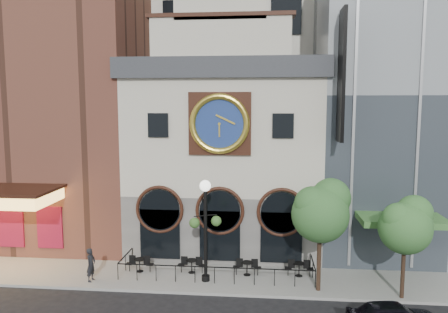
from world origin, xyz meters
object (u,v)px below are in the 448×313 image
bistro_1 (192,265)px  pedestrian (91,265)px  bistro_0 (140,264)px  lamppost (205,219)px  bistro_3 (299,268)px  bistro_2 (247,267)px  tree_right (406,224)px  tree_left (321,209)px

bistro_1 → pedestrian: 5.49m
bistro_0 → lamppost: (3.93, -0.91, 2.96)m
bistro_3 → bistro_2: bearing=-177.4°
bistro_0 → tree_right: (13.92, -2.00, 3.28)m
pedestrian → tree_left: tree_left is taller
lamppost → tree_left: bearing=-28.8°
bistro_2 → tree_left: size_ratio=0.27×
pedestrian → lamppost: lamppost is taller
tree_left → tree_right: bearing=-7.0°
pedestrian → lamppost: bearing=-76.8°
bistro_0 → pedestrian: pedestrian is taller
bistro_2 → bistro_1: bearing=179.3°
pedestrian → bistro_0: bearing=-48.1°
bistro_0 → lamppost: size_ratio=0.29×
bistro_2 → pedestrian: (-8.36, -1.61, 0.44)m
bistro_0 → lamppost: lamppost is taller
bistro_0 → pedestrian: 2.74m
bistro_2 → tree_right: bearing=-14.9°
bistro_1 → tree_left: tree_left is taller
bistro_2 → bistro_0: bearing=-179.2°
lamppost → tree_right: bearing=-29.4°
bistro_0 → tree_left: 10.71m
bistro_3 → lamppost: bearing=-167.5°
bistro_3 → tree_right: (4.91, -2.21, 3.28)m
bistro_1 → tree_left: 8.06m
bistro_0 → bistro_3: size_ratio=1.00×
bistro_2 → pedestrian: pedestrian is taller
bistro_2 → lamppost: (-2.20, -0.99, 2.96)m
lamppost → tree_left: tree_left is taller
bistro_0 → pedestrian: size_ratio=0.87×
bistro_3 → tree_left: bearing=-62.2°
bistro_2 → bistro_3: (2.88, 0.13, 0.00)m
bistro_3 → pedestrian: size_ratio=0.87×
bistro_1 → tree_left: (6.93, -1.62, 3.78)m
bistro_0 → pedestrian: (-2.23, -1.53, 0.44)m
bistro_2 → bistro_3: bearing=2.6°
bistro_3 → tree_right: 6.31m
tree_right → bistro_2: bearing=165.1°
bistro_2 → bistro_3: same height
bistro_0 → tree_right: tree_right is taller
bistro_2 → tree_right: size_ratio=0.31×
lamppost → bistro_1: bearing=109.3°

